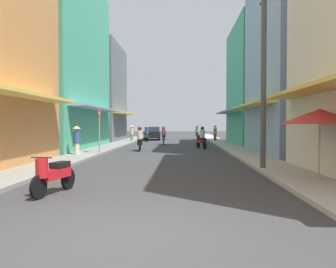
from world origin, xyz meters
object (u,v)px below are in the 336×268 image
(pedestrian_midway, at_px, (77,139))
(street_sign_no_entry, at_px, (99,124))
(motorbike_silver, at_px, (164,136))
(parked_car, at_px, (152,133))
(pedestrian_crossing, at_px, (215,132))
(vendor_umbrella, at_px, (320,116))
(motorbike_red, at_px, (53,174))
(utility_pole, at_px, (264,75))
(motorbike_maroon, at_px, (201,139))
(motorbike_white, at_px, (197,133))
(motorbike_black, at_px, (140,140))
(pedestrian_far, at_px, (132,132))
(motorbike_green, at_px, (147,134))

(pedestrian_midway, relative_size, street_sign_no_entry, 0.62)
(motorbike_silver, distance_m, parked_car, 8.68)
(pedestrian_crossing, xyz_separation_m, vendor_umbrella, (0.75, -23.42, 1.02))
(motorbike_red, xyz_separation_m, parked_car, (-0.13, 29.17, 0.24))
(vendor_umbrella, distance_m, utility_pole, 3.16)
(motorbike_maroon, distance_m, motorbike_white, 14.53)
(pedestrian_midway, xyz_separation_m, utility_pole, (8.58, -5.14, 2.59))
(utility_pole, bearing_deg, motorbike_black, 121.88)
(motorbike_maroon, bearing_deg, motorbike_black, -152.67)
(motorbike_white, xyz_separation_m, parked_car, (-4.98, -1.12, 0.04))
(pedestrian_crossing, xyz_separation_m, utility_pole, (-0.27, -20.88, 2.60))
(motorbike_maroon, bearing_deg, vendor_umbrella, -79.22)
(motorbike_maroon, height_order, pedestrian_midway, pedestrian_midway)
(motorbike_silver, bearing_deg, street_sign_no_entry, -107.00)
(motorbike_black, distance_m, pedestrian_midway, 4.96)
(motorbike_black, relative_size, motorbike_maroon, 1.04)
(pedestrian_midway, bearing_deg, street_sign_no_entry, 48.03)
(pedestrian_crossing, xyz_separation_m, pedestrian_far, (-8.26, -0.07, 0.00))
(motorbike_white, xyz_separation_m, pedestrian_crossing, (1.56, -4.96, 0.23))
(parked_car, xyz_separation_m, pedestrian_midway, (-2.31, -19.58, 0.19))
(motorbike_black, bearing_deg, motorbike_green, 93.93)
(motorbike_white, bearing_deg, utility_pole, -87.15)
(motorbike_black, bearing_deg, utility_pole, -58.12)
(pedestrian_midway, height_order, utility_pole, utility_pole)
(motorbike_black, relative_size, street_sign_no_entry, 0.68)
(motorbike_silver, bearing_deg, vendor_umbrella, -73.40)
(parked_car, bearing_deg, motorbike_white, 12.64)
(motorbike_maroon, distance_m, pedestrian_far, 11.44)
(pedestrian_midway, bearing_deg, parked_car, 83.28)
(motorbike_red, xyz_separation_m, pedestrian_crossing, (6.41, 25.32, 0.43))
(parked_car, xyz_separation_m, street_sign_no_entry, (-1.35, -18.52, 0.98))
(pedestrian_crossing, relative_size, pedestrian_midway, 1.00)
(motorbike_silver, height_order, motorbike_white, same)
(motorbike_silver, bearing_deg, motorbike_green, 111.34)
(motorbike_black, distance_m, pedestrian_crossing, 13.14)
(motorbike_red, xyz_separation_m, motorbike_white, (4.85, 30.28, 0.20))
(motorbike_black, bearing_deg, pedestrian_crossing, 62.86)
(motorbike_green, xyz_separation_m, vendor_umbrella, (7.57, -23.83, 1.25))
(motorbike_silver, xyz_separation_m, pedestrian_midway, (-4.01, -11.07, 0.23))
(parked_car, bearing_deg, vendor_umbrella, -75.02)
(motorbike_green, bearing_deg, motorbike_red, -89.09)
(motorbike_black, bearing_deg, pedestrian_far, 101.04)
(motorbike_black, relative_size, pedestrian_midway, 1.10)
(motorbike_white, relative_size, vendor_umbrella, 0.80)
(motorbike_maroon, height_order, pedestrian_far, pedestrian_far)
(motorbike_red, bearing_deg, vendor_umbrella, 14.89)
(parked_car, bearing_deg, street_sign_no_entry, -94.18)
(motorbike_red, height_order, pedestrian_crossing, pedestrian_crossing)
(motorbike_black, relative_size, motorbike_white, 1.00)
(motorbike_red, bearing_deg, pedestrian_far, 94.18)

